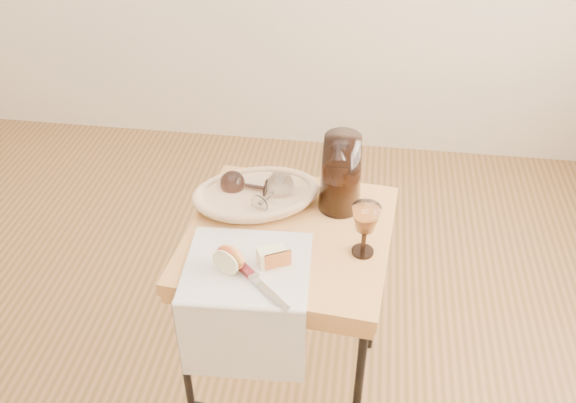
% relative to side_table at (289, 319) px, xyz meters
% --- Properties ---
extents(side_table, '(0.60, 0.60, 0.71)m').
position_rel_side_table_xyz_m(side_table, '(0.00, 0.00, 0.00)').
color(side_table, olive).
rests_on(side_table, floor).
extents(tea_towel, '(0.34, 0.31, 0.01)m').
position_rel_side_table_xyz_m(tea_towel, '(-0.09, -0.16, 0.36)').
color(tea_towel, white).
rests_on(tea_towel, side_table).
extents(bread_basket, '(0.39, 0.33, 0.05)m').
position_rel_side_table_xyz_m(bread_basket, '(-0.11, 0.12, 0.38)').
color(bread_basket, '#986B45').
rests_on(bread_basket, side_table).
extents(goblet_lying_a, '(0.13, 0.09, 0.08)m').
position_rel_side_table_xyz_m(goblet_lying_a, '(-0.14, 0.13, 0.40)').
color(goblet_lying_a, '#422A25').
rests_on(goblet_lying_a, bread_basket).
extents(goblet_lying_b, '(0.13, 0.16, 0.08)m').
position_rel_side_table_xyz_m(goblet_lying_b, '(-0.06, 0.10, 0.41)').
color(goblet_lying_b, white).
rests_on(goblet_lying_b, bread_basket).
extents(pitcher, '(0.20, 0.27, 0.28)m').
position_rel_side_table_xyz_m(pitcher, '(0.13, 0.13, 0.47)').
color(pitcher, black).
rests_on(pitcher, side_table).
extents(wine_goblet, '(0.09, 0.09, 0.15)m').
position_rel_side_table_xyz_m(wine_goblet, '(0.21, -0.06, 0.43)').
color(wine_goblet, white).
rests_on(wine_goblet, side_table).
extents(apple_half, '(0.09, 0.07, 0.07)m').
position_rel_side_table_xyz_m(apple_half, '(-0.13, -0.17, 0.40)').
color(apple_half, red).
rests_on(apple_half, tea_towel).
extents(apple_wedge, '(0.08, 0.07, 0.05)m').
position_rel_side_table_xyz_m(apple_wedge, '(-0.02, -0.14, 0.39)').
color(apple_wedge, '#F2E9AC').
rests_on(apple_wedge, tea_towel).
extents(table_knife, '(0.18, 0.17, 0.02)m').
position_rel_side_table_xyz_m(table_knife, '(-0.05, -0.21, 0.37)').
color(table_knife, silver).
rests_on(table_knife, tea_towel).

